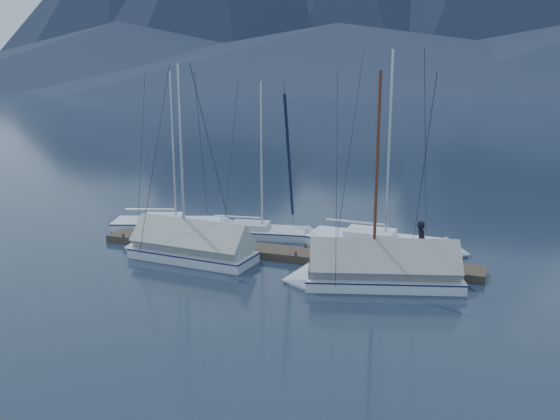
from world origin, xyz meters
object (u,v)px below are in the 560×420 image
object	(u,v)px
sailboat_covered_far	(182,249)
person	(421,243)
sailboat_open_mid	(271,234)
sailboat_open_left	(185,225)
sailboat_covered_near	(369,274)
sailboat_open_right	(396,246)

from	to	relation	value
sailboat_covered_far	person	size ratio (longest dim) A/B	5.11
sailboat_open_mid	sailboat_covered_far	world-z (taller)	sailboat_covered_far
sailboat_open_left	sailboat_covered_near	world-z (taller)	sailboat_open_left
person	sailboat_open_left	bearing A→B (deg)	65.76
sailboat_open_left	sailboat_covered_near	distance (m)	12.48
sailboat_open_right	sailboat_covered_far	xyz separation A→B (m)	(-8.93, -4.79, 0.29)
sailboat_covered_near	sailboat_covered_far	bearing A→B (deg)	176.72
person	sailboat_covered_far	bearing A→B (deg)	88.97
sailboat_open_mid	sailboat_covered_near	bearing A→B (deg)	-40.38
sailboat_open_left	person	xyz separation A→B (m)	(12.96, -3.01, 1.11)
sailboat_open_mid	sailboat_covered_near	world-z (taller)	sailboat_covered_near
sailboat_open_left	person	world-z (taller)	sailboat_open_left
sailboat_open_mid	person	size ratio (longest dim) A/B	4.64
sailboat_open_left	person	distance (m)	13.35
sailboat_open_mid	sailboat_open_right	distance (m)	6.47
sailboat_covered_near	sailboat_covered_far	world-z (taller)	sailboat_covered_far
sailboat_open_mid	sailboat_covered_near	size ratio (longest dim) A/B	0.93
sailboat_open_right	sailboat_open_mid	bearing A→B (deg)	179.86
sailboat_open_left	sailboat_covered_near	size ratio (longest dim) A/B	0.99
sailboat_open_right	person	xyz separation A→B (m)	(1.46, -2.93, 1.09)
sailboat_open_left	sailboat_covered_far	world-z (taller)	sailboat_covered_far
sailboat_open_right	person	size ratio (longest dim) A/B	5.49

